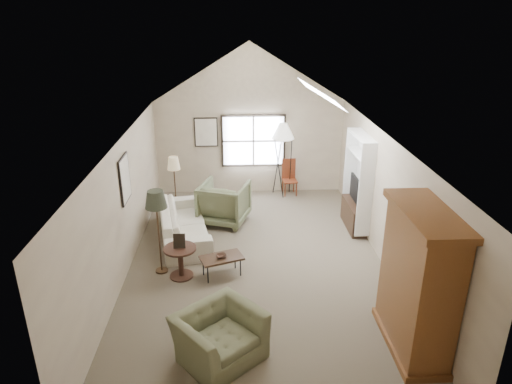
{
  "coord_description": "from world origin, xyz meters",
  "views": [
    {
      "loc": [
        -0.39,
        -7.84,
        4.69
      ],
      "look_at": [
        0.0,
        0.4,
        1.4
      ],
      "focal_mm": 32.0,
      "sensor_mm": 36.0,
      "label": 1
    }
  ],
  "objects_px": {
    "coffee_table": "(222,266)",
    "armchair_far": "(224,203)",
    "armchair_near": "(220,336)",
    "side_table": "(181,262)",
    "armoire": "(418,282)",
    "side_chair": "(290,178)",
    "sofa": "(184,223)"
  },
  "relations": [
    {
      "from": "sofa",
      "to": "side_chair",
      "type": "bearing_deg",
      "value": -57.96
    },
    {
      "from": "armchair_near",
      "to": "armchair_far",
      "type": "distance_m",
      "value": 4.59
    },
    {
      "from": "coffee_table",
      "to": "side_table",
      "type": "height_order",
      "value": "side_table"
    },
    {
      "from": "armoire",
      "to": "coffee_table",
      "type": "xyz_separation_m",
      "value": [
        -2.86,
        2.06,
        -0.9
      ]
    },
    {
      "from": "armchair_near",
      "to": "side_chair",
      "type": "height_order",
      "value": "side_chair"
    },
    {
      "from": "side_chair",
      "to": "coffee_table",
      "type": "bearing_deg",
      "value": -119.42
    },
    {
      "from": "armchair_near",
      "to": "side_table",
      "type": "height_order",
      "value": "armchair_near"
    },
    {
      "from": "armchair_far",
      "to": "side_table",
      "type": "height_order",
      "value": "armchair_far"
    },
    {
      "from": "armchair_near",
      "to": "coffee_table",
      "type": "height_order",
      "value": "armchair_near"
    },
    {
      "from": "side_table",
      "to": "side_chair",
      "type": "relative_size",
      "value": 0.63
    },
    {
      "from": "side_chair",
      "to": "armchair_near",
      "type": "bearing_deg",
      "value": -111.48
    },
    {
      "from": "coffee_table",
      "to": "armchair_far",
      "type": "bearing_deg",
      "value": 89.76
    },
    {
      "from": "sofa",
      "to": "armchair_far",
      "type": "relative_size",
      "value": 2.27
    },
    {
      "from": "armoire",
      "to": "armchair_near",
      "type": "xyz_separation_m",
      "value": [
        -2.84,
        -0.15,
        -0.73
      ]
    },
    {
      "from": "armoire",
      "to": "side_table",
      "type": "xyz_separation_m",
      "value": [
        -3.63,
        2.06,
        -0.79
      ]
    },
    {
      "from": "armchair_far",
      "to": "coffee_table",
      "type": "height_order",
      "value": "armchair_far"
    },
    {
      "from": "armoire",
      "to": "side_chair",
      "type": "height_order",
      "value": "armoire"
    },
    {
      "from": "coffee_table",
      "to": "side_table",
      "type": "distance_m",
      "value": 0.77
    },
    {
      "from": "armoire",
      "to": "armchair_far",
      "type": "distance_m",
      "value": 5.31
    },
    {
      "from": "armchair_near",
      "to": "side_chair",
      "type": "bearing_deg",
      "value": 34.18
    },
    {
      "from": "armchair_near",
      "to": "side_table",
      "type": "xyz_separation_m",
      "value": [
        -0.78,
        2.21,
        -0.06
      ]
    },
    {
      "from": "sofa",
      "to": "side_chair",
      "type": "height_order",
      "value": "side_chair"
    },
    {
      "from": "armchair_near",
      "to": "armchair_far",
      "type": "xyz_separation_m",
      "value": [
        -0.01,
        4.59,
        0.12
      ]
    },
    {
      "from": "armchair_near",
      "to": "armchair_far",
      "type": "relative_size",
      "value": 1.05
    },
    {
      "from": "coffee_table",
      "to": "side_chair",
      "type": "distance_m",
      "value": 4.42
    },
    {
      "from": "armoire",
      "to": "armchair_far",
      "type": "height_order",
      "value": "armoire"
    },
    {
      "from": "coffee_table",
      "to": "side_table",
      "type": "bearing_deg",
      "value": 179.85
    },
    {
      "from": "sofa",
      "to": "armchair_near",
      "type": "xyz_separation_m",
      "value": [
        0.88,
        -3.81,
        0.01
      ]
    },
    {
      "from": "side_chair",
      "to": "side_table",
      "type": "bearing_deg",
      "value": -127.91
    },
    {
      "from": "armchair_near",
      "to": "side_chair",
      "type": "xyz_separation_m",
      "value": [
        1.74,
        6.25,
        0.12
      ]
    },
    {
      "from": "armchair_near",
      "to": "side_table",
      "type": "relative_size",
      "value": 1.85
    },
    {
      "from": "armchair_near",
      "to": "armoire",
      "type": "bearing_deg",
      "value": -37.36
    }
  ]
}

